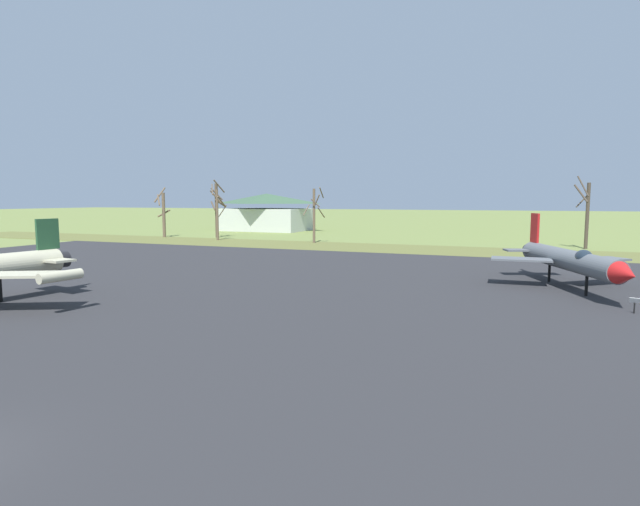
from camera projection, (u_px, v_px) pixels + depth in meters
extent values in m
cube|color=#28282B|center=(276.00, 308.00, 29.45)|extent=(99.82, 63.36, 0.05)
cube|color=brown|center=(409.00, 249.00, 64.25)|extent=(159.82, 12.00, 0.06)
cylinder|color=black|center=(61.00, 260.00, 34.58)|extent=(1.19, 0.99, 1.09)
cube|color=#B7B293|center=(15.00, 275.00, 28.42)|extent=(5.81, 4.34, 0.15)
cylinder|color=#B7B293|center=(60.00, 276.00, 27.91)|extent=(0.89, 2.56, 0.58)
cube|color=#234C2D|center=(47.00, 234.00, 33.65)|extent=(0.38, 1.55, 2.04)
cube|color=#B7B293|center=(35.00, 258.00, 34.25)|extent=(1.99, 1.67, 0.15)
cube|color=#B7B293|center=(58.00, 260.00, 33.07)|extent=(1.99, 1.67, 0.15)
cylinder|color=black|center=(0.00, 291.00, 31.16)|extent=(0.21, 0.21, 1.46)
cylinder|color=#565B60|center=(567.00, 260.00, 35.69)|extent=(5.88, 12.37, 1.46)
cone|color=red|center=(627.00, 275.00, 28.58)|extent=(1.83, 1.99, 1.35)
cylinder|color=black|center=(530.00, 250.00, 42.29)|extent=(1.24, 1.12, 1.02)
ellipsoid|color=#19232D|center=(584.00, 258.00, 33.42)|extent=(1.12, 2.11, 1.06)
cube|color=#565B60|center=(521.00, 259.00, 36.93)|extent=(4.18, 2.16, 0.14)
cube|color=#565B60|center=(598.00, 259.00, 36.84)|extent=(4.47, 4.22, 0.14)
cube|color=red|center=(535.00, 228.00, 41.31)|extent=(0.65, 1.35, 2.38)
cube|color=#565B60|center=(518.00, 250.00, 41.33)|extent=(2.45, 2.02, 0.14)
cube|color=#565B60|center=(551.00, 250.00, 41.29)|extent=(2.45, 2.02, 0.14)
cylinder|color=black|center=(586.00, 286.00, 33.07)|extent=(0.20, 0.20, 1.37)
cylinder|color=black|center=(549.00, 274.00, 38.62)|extent=(0.20, 0.20, 1.37)
cylinder|color=black|center=(634.00, 309.00, 28.00)|extent=(0.08, 0.08, 0.64)
cube|color=white|center=(635.00, 300.00, 27.95)|extent=(0.56, 0.31, 0.32)
cylinder|color=brown|center=(164.00, 215.00, 84.07)|extent=(0.52, 0.52, 7.44)
cylinder|color=brown|center=(164.00, 213.00, 85.00)|extent=(1.89, 1.52, 1.36)
cylinder|color=brown|center=(159.00, 200.00, 83.47)|extent=(1.41, 1.31, 1.87)
cylinder|color=brown|center=(160.00, 195.00, 84.36)|extent=(0.96, 2.18, 2.58)
cylinder|color=brown|center=(217.00, 211.00, 83.87)|extent=(0.50, 0.50, 8.93)
cylinder|color=brown|center=(219.00, 186.00, 82.73)|extent=(1.14, 1.98, 2.14)
cylinder|color=brown|center=(217.00, 194.00, 82.72)|extent=(1.68, 1.40, 2.05)
cylinder|color=brown|center=(216.00, 197.00, 82.78)|extent=(1.81, 1.11, 2.21)
cylinder|color=brown|center=(221.00, 203.00, 83.04)|extent=(0.97, 2.25, 1.41)
cylinder|color=brown|center=(213.00, 206.00, 83.41)|extent=(1.34, 0.91, 1.53)
cylinder|color=brown|center=(217.00, 215.00, 77.99)|extent=(0.38, 0.38, 7.85)
cylinder|color=brown|center=(212.00, 189.00, 77.42)|extent=(0.97, 1.30, 1.77)
cylinder|color=brown|center=(222.00, 202.00, 77.34)|extent=(0.41, 2.02, 1.78)
cylinder|color=brown|center=(223.00, 211.00, 78.66)|extent=(2.02, 0.91, 1.91)
cylinder|color=brown|center=(314.00, 216.00, 72.98)|extent=(0.37, 0.37, 7.86)
cylinder|color=brown|center=(321.00, 212.00, 72.44)|extent=(0.29, 2.35, 1.59)
cylinder|color=brown|center=(306.00, 210.00, 73.29)|extent=(0.23, 2.49, 1.58)
cylinder|color=brown|center=(315.00, 203.00, 72.17)|extent=(1.16, 1.00, 1.23)
cylinder|color=brown|center=(317.00, 201.00, 73.12)|extent=(1.18, 0.66, 1.88)
cylinder|color=brown|center=(321.00, 193.00, 72.35)|extent=(0.46, 2.31, 1.56)
cylinder|color=#42382D|center=(587.00, 216.00, 64.42)|extent=(0.44, 0.44, 8.44)
cylinder|color=#42382D|center=(582.00, 201.00, 65.09)|extent=(1.62, 1.36, 1.76)
cylinder|color=#42382D|center=(581.00, 193.00, 63.83)|extent=(1.65, 2.10, 2.34)
cylinder|color=#42382D|center=(583.00, 186.00, 63.75)|extent=(1.41, 1.67, 2.67)
cube|color=beige|center=(267.00, 219.00, 103.32)|extent=(16.25, 11.67, 4.47)
pyramid|color=#38563D|center=(267.00, 199.00, 102.87)|extent=(17.06, 12.26, 2.02)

